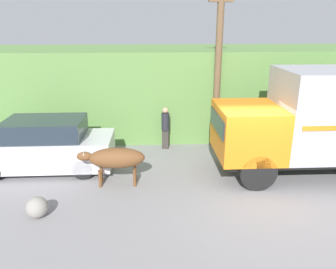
{
  "coord_description": "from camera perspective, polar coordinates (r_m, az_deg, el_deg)",
  "views": [
    {
      "loc": [
        -3.05,
        -8.71,
        4.83
      ],
      "look_at": [
        -2.55,
        0.91,
        1.54
      ],
      "focal_mm": 35.0,
      "sensor_mm": 36.0,
      "label": 1
    }
  ],
  "objects": [
    {
      "name": "ground_plane",
      "position": [
        10.42,
        14.61,
        -9.44
      ],
      "size": [
        60.0,
        60.0,
        0.0
      ],
      "primitive_type": "plane",
      "color": "gray"
    },
    {
      "name": "hillside_embankment",
      "position": [
        15.95,
        8.16,
        8.01
      ],
      "size": [
        32.0,
        5.11,
        3.76
      ],
      "color": "#608C47",
      "rests_on": "ground_plane"
    },
    {
      "name": "cargo_truck",
      "position": [
        11.73,
        25.99,
        2.37
      ],
      "size": [
        6.58,
        2.44,
        3.49
      ],
      "rotation": [
        0.0,
        0.0,
        0.04
      ],
      "color": "#2D2D2D",
      "rests_on": "ground_plane"
    },
    {
      "name": "brown_cow",
      "position": [
        10.23,
        -9.16,
        -4.13
      ],
      "size": [
        2.08,
        0.64,
        1.21
      ],
      "rotation": [
        0.0,
        0.0,
        0.01
      ],
      "color": "brown",
      "rests_on": "ground_plane"
    },
    {
      "name": "parked_suv",
      "position": [
        11.92,
        -20.78,
        -1.89
      ],
      "size": [
        4.66,
        1.85,
        1.8
      ],
      "rotation": [
        0.0,
        0.0,
        0.05
      ],
      "color": "silver",
      "rests_on": "ground_plane"
    },
    {
      "name": "pedestrian_on_hill",
      "position": [
        13.0,
        -0.46,
        1.5
      ],
      "size": [
        0.36,
        0.36,
        1.71
      ],
      "rotation": [
        0.0,
        0.0,
        2.95
      ],
      "color": "#38332D",
      "rests_on": "ground_plane"
    },
    {
      "name": "utility_pole",
      "position": [
        12.98,
        8.7,
        11.78
      ],
      "size": [
        0.9,
        0.26,
        6.36
      ],
      "color": "brown",
      "rests_on": "ground_plane"
    },
    {
      "name": "roadside_rock",
      "position": [
        9.37,
        -21.85,
        -11.68
      ],
      "size": [
        0.57,
        0.57,
        0.57
      ],
      "color": "gray",
      "rests_on": "ground_plane"
    }
  ]
}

